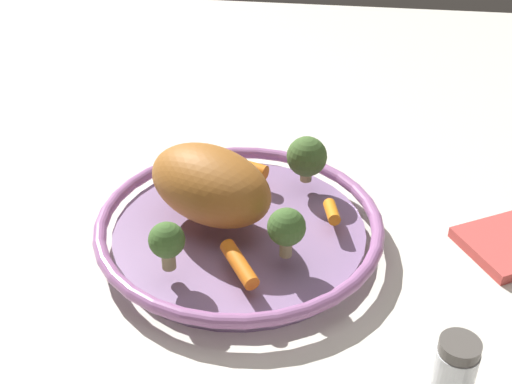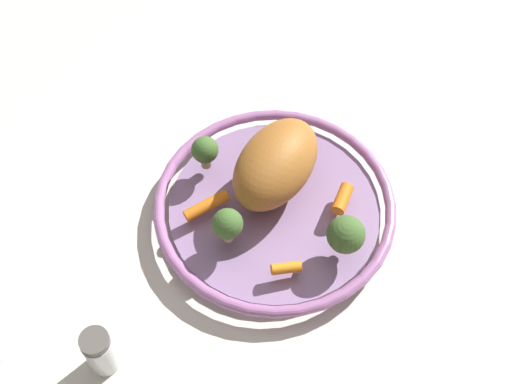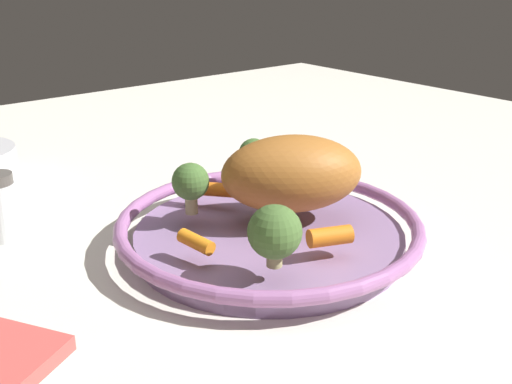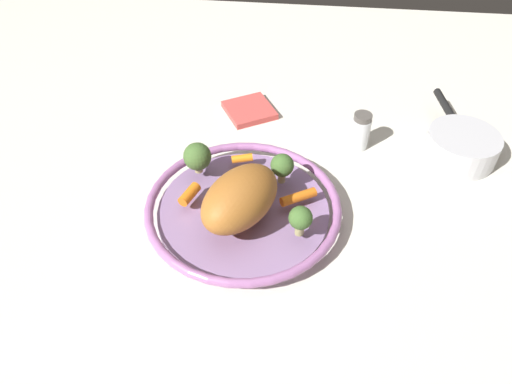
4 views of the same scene
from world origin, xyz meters
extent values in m
plane|color=silver|center=(0.00, 0.00, 0.00)|extent=(1.88, 1.88, 0.00)
cylinder|color=#8E709E|center=(0.00, 0.00, 0.01)|extent=(0.31, 0.31, 0.02)
torus|color=#A668A3|center=(0.00, 0.00, 0.03)|extent=(0.35, 0.35, 0.02)
ellipsoid|color=#AA6528|center=(0.03, 0.00, 0.08)|extent=(0.19, 0.17, 0.09)
cylinder|color=orange|center=(0.00, -0.10, 0.05)|extent=(0.05, 0.04, 0.02)
cylinder|color=orange|center=(-0.02, 0.10, 0.05)|extent=(0.05, 0.07, 0.02)
cylinder|color=orange|center=(-0.11, -0.02, 0.05)|extent=(0.02, 0.04, 0.02)
cylinder|color=tan|center=(-0.06, 0.06, 0.05)|extent=(0.01, 0.01, 0.02)
sphere|color=#43682E|center=(-0.06, 0.06, 0.08)|extent=(0.04, 0.04, 0.04)
cylinder|color=tan|center=(0.06, 0.10, 0.05)|extent=(0.02, 0.02, 0.02)
sphere|color=#42682E|center=(0.06, 0.10, 0.08)|extent=(0.04, 0.04, 0.04)
cylinder|color=tan|center=(-0.07, -0.10, 0.05)|extent=(0.02, 0.02, 0.01)
sphere|color=#44662F|center=(-0.07, -0.10, 0.07)|extent=(0.05, 0.05, 0.05)
cylinder|color=silver|center=(-0.23, 0.22, 0.04)|extent=(0.04, 0.04, 0.07)
cylinder|color=#56514C|center=(-0.23, 0.22, 0.08)|extent=(0.04, 0.04, 0.01)
camera|label=1|loc=(-0.11, 0.65, 0.51)|focal=46.50mm
camera|label=2|loc=(-0.51, 0.01, 0.84)|focal=46.17mm
camera|label=3|loc=(-0.42, -0.49, 0.32)|focal=42.98mm
camera|label=4|loc=(0.60, 0.09, 0.66)|focal=34.21mm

